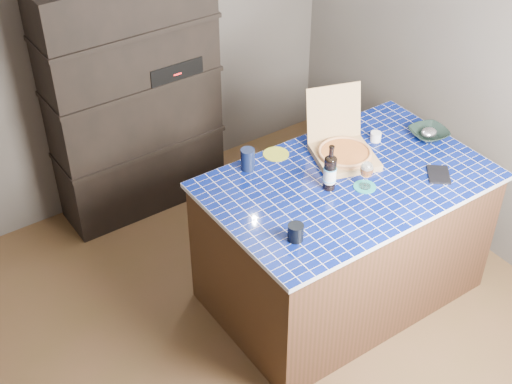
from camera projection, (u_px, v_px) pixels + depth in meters
room at (258, 161)px, 3.78m from camera, size 3.50×3.50×3.50m
shelving_unit at (134, 98)px, 4.99m from camera, size 1.20×0.41×1.80m
kitchen_island at (343, 238)px, 4.49m from camera, size 1.68×1.07×0.92m
pizza_box at (343, 150)px, 4.35m from camera, size 0.47×0.52×0.39m
mead_bottle at (330, 172)px, 4.07m from camera, size 0.08×0.08×0.29m
teal_trivet at (365, 187)px, 4.14m from camera, size 0.13×0.13×0.01m
wine_glass at (367, 170)px, 4.07m from camera, size 0.08×0.08×0.17m
tumbler at (296, 232)px, 3.75m from camera, size 0.09×0.09×0.10m
dvd_case at (439, 175)px, 4.23m from camera, size 0.21×0.22×0.01m
bowl at (429, 134)px, 4.54m from camera, size 0.28×0.28×0.06m
foil_contents at (429, 132)px, 4.54m from camera, size 0.11×0.09×0.05m
white_jar at (376, 137)px, 4.52m from camera, size 0.07×0.07×0.06m
navy_cup at (248, 159)px, 4.25m from camera, size 0.09×0.09×0.14m
green_trivet at (276, 154)px, 4.41m from camera, size 0.16×0.16×0.01m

